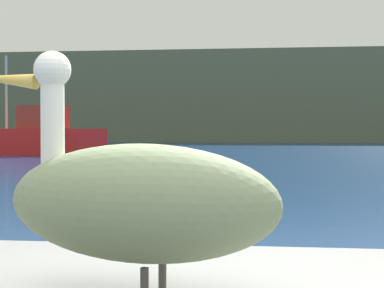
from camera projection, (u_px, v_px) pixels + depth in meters
The scene contains 3 objects.
hillside_backdrop at pixel (271, 99), 71.55m from camera, with size 140.00×16.18×9.38m, color #5B664C.
pelican at pixel (137, 199), 2.33m from camera, with size 1.30×0.68×0.90m.
fishing_boat_red at pixel (38, 138), 33.55m from camera, with size 7.78×5.06×5.30m.
Camera 1 is at (0.33, -2.08, 1.31)m, focal length 60.22 mm.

